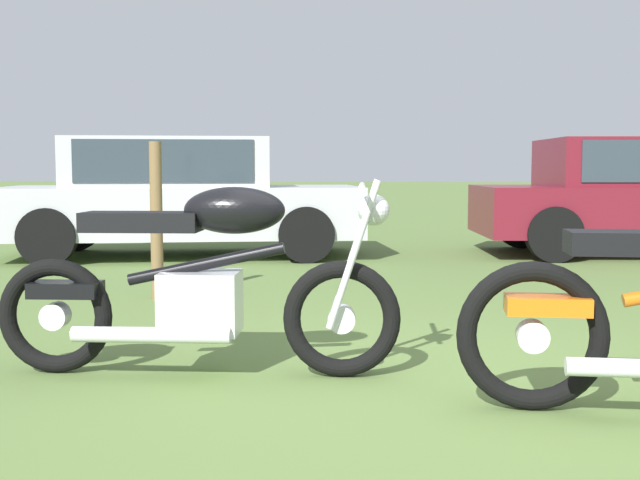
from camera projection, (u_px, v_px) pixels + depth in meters
ground_plane at (426, 389)px, 3.93m from camera, size 120.00×120.00×0.00m
motorcycle_black at (202, 282)px, 4.15m from camera, size 2.10×0.64×1.02m
car_silver at (177, 191)px, 9.76m from camera, size 4.53×2.60×1.43m
fence_post_wooden at (156, 221)px, 6.54m from camera, size 0.10×0.10×1.29m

